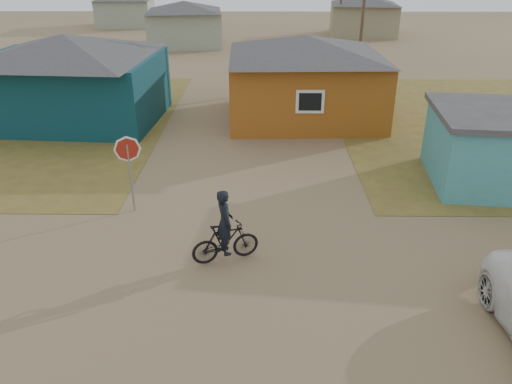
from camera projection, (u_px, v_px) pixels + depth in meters
ground at (241, 296)px, 11.83m from camera, size 120.00×120.00×0.00m
house_teal at (69, 77)px, 23.15m from camera, size 8.93×7.08×4.00m
house_yellow at (305, 77)px, 23.50m from camera, size 7.72×6.76×3.90m
house_pale_west at (185, 23)px, 41.63m from camera, size 7.04×6.15×3.60m
house_beige_east at (364, 15)px, 46.85m from camera, size 6.95×6.05×3.60m
house_pale_north at (125, 9)px, 52.55m from camera, size 6.28×5.81×3.40m
utility_pole_near at (363, 10)px, 29.71m from camera, size 1.40×0.20×8.00m
stop_sign at (128, 157)px, 14.93m from camera, size 0.80×0.16×2.47m
cyclist at (225, 236)px, 12.91m from camera, size 1.87×1.09×2.04m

